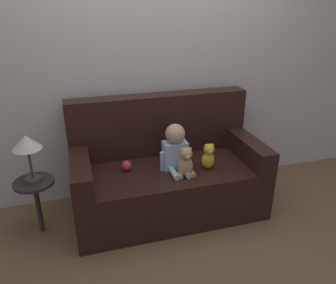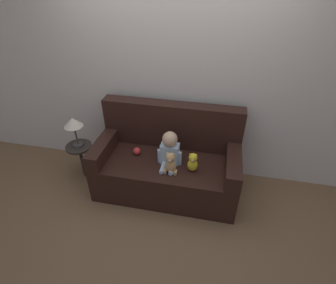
# 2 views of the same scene
# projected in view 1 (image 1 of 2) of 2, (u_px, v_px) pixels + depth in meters

# --- Properties ---
(ground_plane) EXTENTS (12.00, 12.00, 0.00)m
(ground_plane) POSITION_uv_depth(u_px,v_px,m) (169.00, 209.00, 3.05)
(ground_plane) COLOR brown
(wall_back) EXTENTS (8.00, 0.05, 2.60)m
(wall_back) POSITION_uv_depth(u_px,v_px,m) (153.00, 59.00, 2.96)
(wall_back) COLOR silver
(wall_back) RESTS_ON ground_plane
(couch) EXTENTS (1.65, 0.80, 1.02)m
(couch) POSITION_uv_depth(u_px,v_px,m) (167.00, 173.00, 2.97)
(couch) COLOR black
(couch) RESTS_ON ground_plane
(person_baby) EXTENTS (0.27, 0.31, 0.40)m
(person_baby) POSITION_uv_depth(u_px,v_px,m) (175.00, 148.00, 2.76)
(person_baby) COLOR silver
(person_baby) RESTS_ON couch
(teddy_bear_brown) EXTENTS (0.15, 0.12, 0.26)m
(teddy_bear_brown) POSITION_uv_depth(u_px,v_px,m) (186.00, 163.00, 2.66)
(teddy_bear_brown) COLOR tan
(teddy_bear_brown) RESTS_ON couch
(plush_toy_side) EXTENTS (0.11, 0.11, 0.23)m
(plush_toy_side) POSITION_uv_depth(u_px,v_px,m) (208.00, 156.00, 2.79)
(plush_toy_side) COLOR yellow
(plush_toy_side) RESTS_ON couch
(toy_ball) EXTENTS (0.09, 0.09, 0.09)m
(toy_ball) POSITION_uv_depth(u_px,v_px,m) (126.00, 166.00, 2.78)
(toy_ball) COLOR red
(toy_ball) RESTS_ON couch
(side_table) EXTENTS (0.31, 0.31, 0.87)m
(side_table) POSITION_uv_depth(u_px,v_px,m) (30.00, 161.00, 2.51)
(side_table) COLOR #332D28
(side_table) RESTS_ON ground_plane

